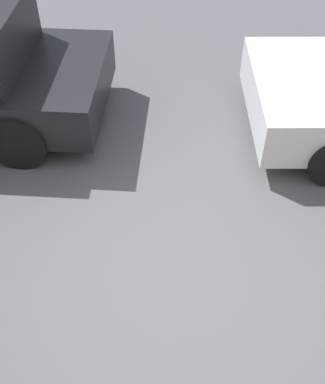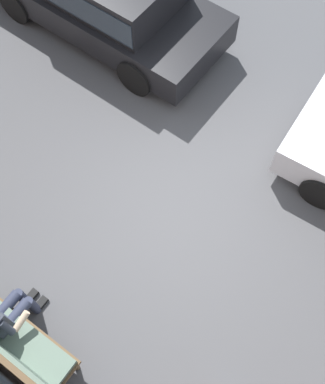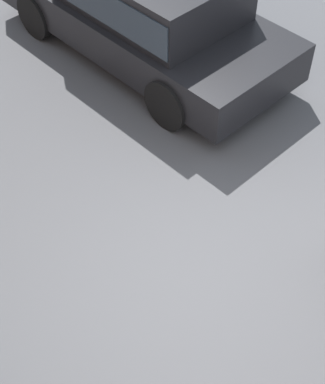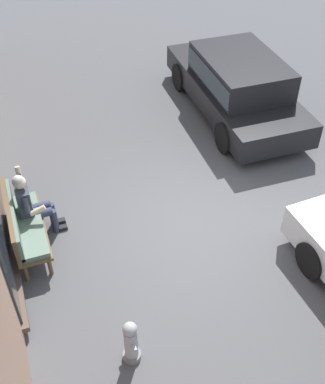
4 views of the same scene
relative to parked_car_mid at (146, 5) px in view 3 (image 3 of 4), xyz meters
The scene contains 2 objects.
ground_plane 4.07m from the parked_car_mid, 142.79° to the left, with size 60.00×60.00×0.00m, color #4C4C4F.
parked_car_mid is the anchor object (origin of this frame).
Camera 3 is at (-2.11, 2.60, 5.11)m, focal length 55.00 mm.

